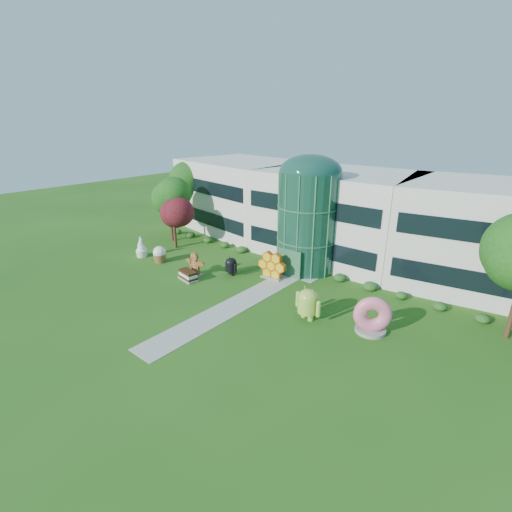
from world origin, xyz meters
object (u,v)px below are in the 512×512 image
Objects in this scene: android_green at (308,302)px; android_black at (231,265)px; donut at (372,314)px; gingerbread at (195,264)px.

android_green reaches higher than android_black.
donut is at bearing 11.36° from android_black.
gingerbread is (-17.68, -1.13, -0.23)m from donut.
android_black is 3.55m from gingerbread.
android_green is 1.39× the size of android_black.
android_green is 10.75m from android_black.
android_black is (-10.44, 2.51, -0.41)m from android_green.
gingerbread is (-13.14, 0.21, -0.25)m from android_green.
android_green is at bearing 2.32° from android_black.
android_green reaches higher than gingerbread.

